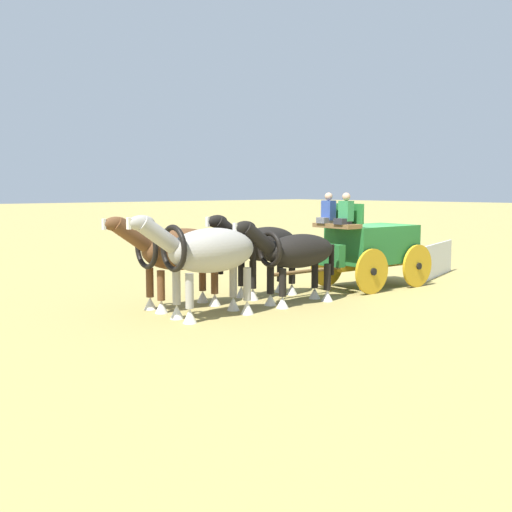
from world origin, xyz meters
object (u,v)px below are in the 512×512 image
at_px(draft_horse_rear_near, 295,253).
at_px(draft_horse_lead_near, 207,253).
at_px(draft_horse_lead_off, 178,251).
at_px(show_wagon, 369,245).
at_px(draft_horse_rear_off, 263,246).

bearing_deg(draft_horse_rear_near, draft_horse_lead_near, -4.31).
relative_size(draft_horse_lead_near, draft_horse_lead_off, 1.02).
bearing_deg(show_wagon, draft_horse_lead_off, -10.50).
height_order(draft_horse_rear_near, draft_horse_rear_off, draft_horse_rear_off).
height_order(draft_horse_rear_off, draft_horse_lead_off, draft_horse_lead_off).
bearing_deg(show_wagon, draft_horse_lead_near, 1.87).
bearing_deg(draft_horse_lead_off, show_wagon, 169.50).
bearing_deg(draft_horse_lead_near, draft_horse_lead_off, -94.27).
bearing_deg(show_wagon, draft_horse_rear_near, 6.44).
relative_size(draft_horse_rear_near, draft_horse_rear_off, 1.07).
relative_size(show_wagon, draft_horse_rear_near, 1.72).
height_order(draft_horse_rear_near, draft_horse_lead_near, draft_horse_lead_near).
bearing_deg(draft_horse_rear_near, draft_horse_rear_off, -94.90).
relative_size(draft_horse_rear_near, draft_horse_lead_near, 0.98).
distance_m(show_wagon, draft_horse_rear_off, 3.47).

